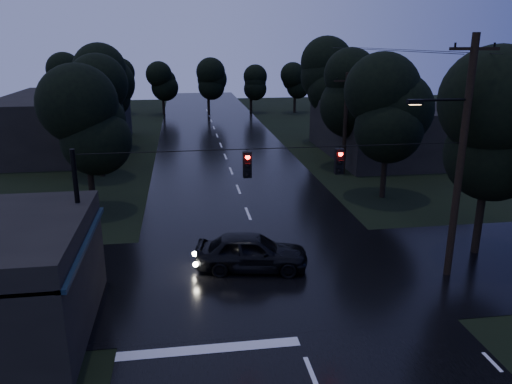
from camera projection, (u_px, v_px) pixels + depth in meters
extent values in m
cube|color=black|center=(231.00, 171.00, 38.51)|extent=(12.00, 120.00, 0.02)
cube|color=black|center=(272.00, 275.00, 21.49)|extent=(60.00, 9.00, 0.02)
cube|color=black|center=(84.00, 243.00, 16.73)|extent=(0.30, 7.00, 0.15)
cylinder|color=black|center=(64.00, 338.00, 14.36)|extent=(0.10, 0.10, 3.00)
cylinder|color=black|center=(97.00, 253.00, 20.04)|extent=(0.10, 0.10, 3.00)
cube|color=#FFE066|center=(76.00, 282.00, 15.51)|extent=(0.06, 1.60, 0.50)
cube|color=#FFE066|center=(91.00, 248.00, 18.06)|extent=(0.06, 1.20, 0.50)
cube|color=black|center=(385.00, 130.00, 43.62)|extent=(10.00, 14.00, 4.40)
cube|color=black|center=(66.00, 123.00, 45.28)|extent=(10.00, 16.00, 5.00)
cylinder|color=black|center=(461.00, 162.00, 20.13)|extent=(0.30, 0.30, 10.00)
cube|color=black|center=(475.00, 49.00, 18.84)|extent=(2.00, 0.12, 0.12)
cylinder|color=black|center=(442.00, 100.00, 19.24)|extent=(2.20, 0.10, 0.10)
cube|color=black|center=(415.00, 102.00, 19.10)|extent=(0.60, 0.25, 0.18)
cube|color=#FFB266|center=(415.00, 104.00, 19.13)|extent=(0.45, 0.18, 0.03)
cylinder|color=black|center=(345.00, 125.00, 36.69)|extent=(0.30, 0.30, 7.50)
cube|color=black|center=(348.00, 81.00, 35.77)|extent=(2.00, 0.12, 0.12)
cylinder|color=black|center=(80.00, 228.00, 18.61)|extent=(0.18, 0.18, 6.00)
cylinder|color=black|center=(279.00, 148.00, 18.84)|extent=(15.00, 0.03, 0.03)
cube|color=black|center=(247.00, 165.00, 18.85)|extent=(0.32, 0.25, 1.00)
sphere|color=#FF0C07|center=(248.00, 166.00, 18.71)|extent=(0.18, 0.18, 0.18)
cube|color=black|center=(339.00, 161.00, 19.36)|extent=(0.32, 0.25, 1.00)
sphere|color=#FF0C07|center=(340.00, 162.00, 19.21)|extent=(0.18, 0.18, 0.18)
cylinder|color=black|center=(478.00, 225.00, 23.42)|extent=(0.36, 0.36, 2.80)
sphere|color=black|center=(488.00, 154.00, 22.43)|extent=(4.48, 4.48, 4.48)
sphere|color=black|center=(492.00, 128.00, 22.08)|extent=(4.48, 4.48, 4.48)
sphere|color=black|center=(496.00, 100.00, 21.73)|extent=(4.48, 4.48, 4.48)
cylinder|color=black|center=(92.00, 191.00, 29.33)|extent=(0.36, 0.36, 2.45)
sphere|color=black|center=(87.00, 141.00, 28.46)|extent=(3.92, 3.92, 3.92)
sphere|color=black|center=(85.00, 123.00, 28.15)|extent=(3.92, 3.92, 3.92)
sphere|color=black|center=(83.00, 104.00, 27.84)|extent=(3.92, 3.92, 3.92)
cylinder|color=black|center=(101.00, 159.00, 36.78)|extent=(0.36, 0.36, 2.62)
sphere|color=black|center=(97.00, 116.00, 35.85)|extent=(4.20, 4.20, 4.20)
sphere|color=black|center=(96.00, 100.00, 35.52)|extent=(4.20, 4.20, 4.20)
sphere|color=black|center=(94.00, 84.00, 35.19)|extent=(4.20, 4.20, 4.20)
cylinder|color=black|center=(111.00, 134.00, 46.13)|extent=(0.36, 0.36, 2.80)
sphere|color=black|center=(107.00, 97.00, 45.14)|extent=(4.48, 4.48, 4.48)
sphere|color=black|center=(106.00, 83.00, 44.79)|extent=(4.48, 4.48, 4.48)
sphere|color=black|center=(105.00, 69.00, 44.44)|extent=(4.48, 4.48, 4.48)
cylinder|color=black|center=(383.00, 177.00, 31.82)|extent=(0.36, 0.36, 2.62)
sphere|color=black|center=(387.00, 128.00, 30.89)|extent=(4.20, 4.20, 4.20)
sphere|color=black|center=(389.00, 110.00, 30.56)|extent=(4.20, 4.20, 4.20)
sphere|color=black|center=(390.00, 91.00, 30.23)|extent=(4.20, 4.20, 4.20)
cylinder|color=black|center=(351.00, 150.00, 39.45)|extent=(0.36, 0.36, 2.80)
sphere|color=black|center=(354.00, 106.00, 38.45)|extent=(4.48, 4.48, 4.48)
sphere|color=black|center=(355.00, 91.00, 38.10)|extent=(4.48, 4.48, 4.48)
sphere|color=black|center=(356.00, 75.00, 37.75)|extent=(4.48, 4.48, 4.48)
cylinder|color=black|center=(324.00, 127.00, 48.97)|extent=(0.36, 0.36, 2.97)
sphere|color=black|center=(326.00, 90.00, 47.91)|extent=(4.76, 4.76, 4.76)
sphere|color=black|center=(326.00, 76.00, 47.54)|extent=(4.76, 4.76, 4.76)
sphere|color=black|center=(327.00, 63.00, 47.17)|extent=(4.76, 4.76, 4.76)
imported|color=black|center=(252.00, 252.00, 21.84)|extent=(5.17, 2.80, 1.67)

